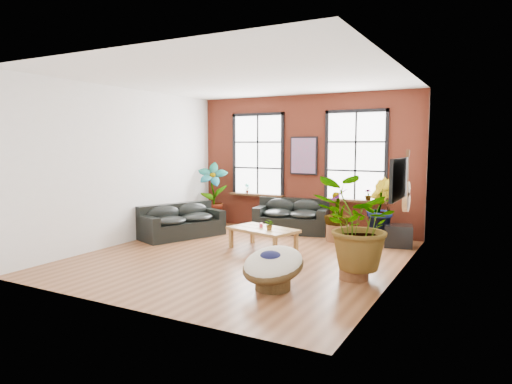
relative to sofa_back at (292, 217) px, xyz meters
The scene contains 19 objects.
room 3.05m from the sofa_back, 86.34° to the right, with size 6.04×6.54×3.54m.
sofa_back is the anchor object (origin of this frame).
sofa_left 2.82m from the sofa_back, 138.76° to the right, with size 1.52×2.18×0.80m.
coffee_table 2.13m from the sofa_back, 83.09° to the right, with size 1.61×1.18×0.56m.
papasan_chair 4.72m from the sofa_back, 69.75° to the right, with size 1.08×1.09×0.72m.
poster 1.60m from the sofa_back, 60.39° to the left, with size 0.74×0.06×0.98m.
tv_wall_unit 4.02m from the sofa_back, 36.24° to the right, with size 0.13×1.86×1.20m.
media_box 2.79m from the sofa_back, ahead, with size 0.67×0.60×0.49m.
pot_back_left 2.35m from the sofa_back, behind, with size 0.60×0.60×0.35m.
pot_back_right 2.31m from the sofa_back, ahead, with size 0.55×0.55×0.38m.
pot_right_wall 4.18m from the sofa_back, 51.83° to the right, with size 0.63×0.63×0.36m.
pot_mid 1.47m from the sofa_back, 19.91° to the right, with size 0.63×0.63×0.38m.
floor_plant_back_left 2.39m from the sofa_back, behind, with size 0.84×0.57×1.60m, color #174011.
floor_plant_back_right 2.32m from the sofa_back, ahead, with size 0.74×0.59×1.34m, color #174011.
floor_plant_right_wall 4.24m from the sofa_back, 51.83° to the right, with size 1.38×1.20×1.54m, color #174011.
floor_plant_mid 1.46m from the sofa_back, 19.08° to the right, with size 0.61×0.61×1.08m, color #174011.
table_plant 2.29m from the sofa_back, 77.91° to the right, with size 0.21×0.18×0.23m, color #174011.
sill_plant_left 1.63m from the sofa_back, behind, with size 0.14×0.10×0.27m, color #174011.
sill_plant_right 2.00m from the sofa_back, ahead, with size 0.15×0.15×0.27m, color #174011.
Camera 1 is at (4.50, -7.73, 2.24)m, focal length 32.00 mm.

